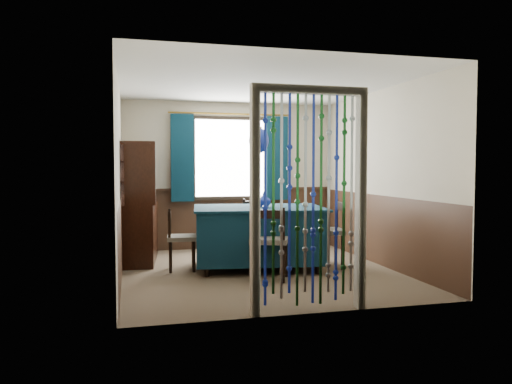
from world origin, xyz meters
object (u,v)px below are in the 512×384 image
object	(u,v)px
pendant_lamp	(259,140)
vase_table	(264,200)
chair_right	(329,232)
vase_sideboard	(142,195)
chair_near	(269,241)
chair_far	(254,227)
sideboard	(139,220)
dining_table	(259,233)
chair_left	(180,238)
bowl_shelf	(143,179)

from	to	relation	value
pendant_lamp	vase_table	world-z (taller)	pendant_lamp
chair_right	vase_sideboard	distance (m)	2.91
chair_near	chair_right	size ratio (longest dim) A/B	0.97
chair_right	chair_far	bearing A→B (deg)	51.92
chair_right	sideboard	distance (m)	2.80
vase_table	sideboard	bearing A→B (deg)	149.69
dining_table	chair_right	distance (m)	0.98
sideboard	chair_left	bearing A→B (deg)	-51.74
dining_table	chair_right	size ratio (longest dim) A/B	2.03
chair_left	vase_table	world-z (taller)	vase_table
chair_far	sideboard	bearing A→B (deg)	13.44
dining_table	chair_near	xyz separation A→B (m)	(-0.05, -0.71, 0.00)
dining_table	sideboard	distance (m)	1.87
chair_far	chair_left	world-z (taller)	chair_far
vase_table	chair_right	bearing A→B (deg)	-10.97
chair_near	pendant_lamp	size ratio (longest dim) A/B	1.01
chair_right	bowl_shelf	bearing A→B (deg)	80.56
dining_table	bowl_shelf	world-z (taller)	bowl_shelf
chair_right	sideboard	xyz separation A→B (m)	(-2.55, 1.15, 0.11)
dining_table	sideboard	xyz separation A→B (m)	(-1.59, 0.97, 0.12)
chair_left	sideboard	xyz separation A→B (m)	(-0.52, 0.82, 0.17)
dining_table	vase_table	xyz separation A→B (m)	(0.07, -0.01, 0.46)
chair_far	chair_right	world-z (taller)	chair_right
chair_right	pendant_lamp	world-z (taller)	pendant_lamp
chair_far	pendant_lamp	distance (m)	1.49
sideboard	chair_far	bearing A→B (deg)	-1.85
vase_table	bowl_shelf	distance (m)	1.77
chair_near	vase_sideboard	size ratio (longest dim) A/B	4.70
chair_right	sideboard	size ratio (longest dim) A/B	0.54
chair_left	dining_table	bearing A→B (deg)	87.38
chair_left	vase_table	bearing A→B (deg)	87.59
chair_right	vase_sideboard	size ratio (longest dim) A/B	4.82
chair_far	vase_sideboard	size ratio (longest dim) A/B	4.62
bowl_shelf	chair_left	bearing A→B (deg)	-49.06
vase_table	vase_sideboard	world-z (taller)	vase_sideboard
pendant_lamp	sideboard	bearing A→B (deg)	148.74
bowl_shelf	vase_sideboard	bearing A→B (deg)	90.00
vase_table	vase_sideboard	xyz separation A→B (m)	(-1.60, 1.26, 0.03)
chair_near	bowl_shelf	xyz separation A→B (m)	(-1.48, 1.40, 0.74)
chair_right	dining_table	bearing A→B (deg)	89.08
pendant_lamp	chair_far	bearing A→B (deg)	80.43
pendant_lamp	bowl_shelf	distance (m)	1.76
chair_right	chair_near	bearing A→B (deg)	127.54
dining_table	vase_table	bearing A→B (deg)	3.16
dining_table	vase_sideboard	size ratio (longest dim) A/B	9.78
dining_table	pendant_lamp	xyz separation A→B (m)	(-0.00, -0.00, 1.28)
dining_table	chair_far	world-z (taller)	chair_far
chair_left	chair_near	bearing A→B (deg)	55.00
bowl_shelf	chair_right	bearing A→B (deg)	-19.02
dining_table	chair_right	xyz separation A→B (m)	(0.96, -0.18, 0.01)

